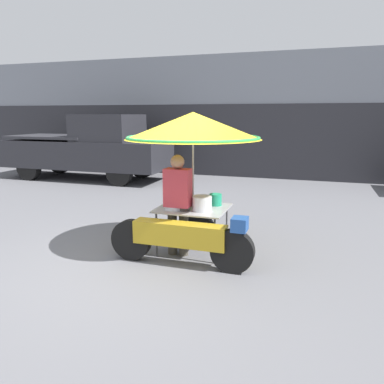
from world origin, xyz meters
TOP-DOWN VIEW (x-y plane):
  - ground_plane at (0.00, 0.00)m, footprint 36.00×36.00m
  - shopfront_building at (0.00, 9.02)m, footprint 28.00×2.06m
  - vendor_motorcycle_cart at (0.59, 0.82)m, footprint 2.08×1.99m
  - vendor_person at (0.42, 0.67)m, footprint 0.38×0.22m
  - pickup_truck at (-4.60, 6.05)m, footprint 5.43×1.80m

SIDE VIEW (x-z plane):
  - ground_plane at x=0.00m, z-range 0.00..0.00m
  - vendor_person at x=0.42m, z-range 0.08..1.59m
  - pickup_truck at x=-4.60m, z-range -0.04..2.03m
  - vendor_motorcycle_cart at x=0.59m, z-range 0.62..2.72m
  - shopfront_building at x=0.00m, z-range -0.01..3.98m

